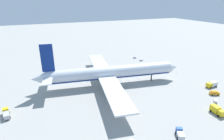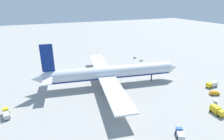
# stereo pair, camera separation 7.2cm
# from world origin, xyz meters

# --- Properties ---
(ground_plane) EXTENTS (600.00, 600.00, 0.00)m
(ground_plane) POSITION_xyz_m (0.00, 0.00, 0.00)
(ground_plane) COLOR #9E9E99
(airliner) EXTENTS (80.45, 76.56, 24.38)m
(airliner) POSITION_xyz_m (-1.25, 0.22, 6.98)
(airliner) COLOR silver
(airliner) RESTS_ON ground
(service_truck_1) EXTENTS (2.97, 6.00, 3.06)m
(service_truck_1) POSITION_xyz_m (29.08, -42.44, 1.68)
(service_truck_1) COLOR yellow
(service_truck_1) RESTS_ON ground
(service_truck_2) EXTENTS (3.30, 6.79, 2.63)m
(service_truck_2) POSITION_xyz_m (-50.38, -11.14, 1.36)
(service_truck_2) COLOR yellow
(service_truck_2) RESTS_ON ground
(service_truck_4) EXTENTS (6.77, 2.97, 2.76)m
(service_truck_4) POSITION_xyz_m (48.53, -23.67, 1.56)
(service_truck_4) COLOR yellow
(service_truck_4) RESTS_ON ground
(service_truck_5) EXTENTS (3.98, 4.97, 2.39)m
(service_truck_5) POSITION_xyz_m (5.61, -47.20, 1.24)
(service_truck_5) COLOR #194CA5
(service_truck_5) RESTS_ON ground
(service_van) EXTENTS (4.84, 3.45, 1.97)m
(service_van) POSITION_xyz_m (42.08, -30.63, 1.03)
(service_van) COLOR orange
(service_van) RESTS_ON ground
(baggage_cart_0) EXTENTS (3.23, 1.58, 1.26)m
(baggage_cart_0) POSITION_xyz_m (37.09, 29.59, 0.70)
(baggage_cart_0) COLOR gray
(baggage_cart_0) RESTS_ON ground
(baggage_cart_1) EXTENTS (3.20, 2.95, 1.29)m
(baggage_cart_1) POSITION_xyz_m (36.34, -36.02, 0.71)
(baggage_cart_1) COLOR gray
(baggage_cart_1) RESTS_ON ground
(baggage_cart_2) EXTENTS (2.69, 2.80, 1.37)m
(baggage_cart_2) POSITION_xyz_m (35.89, 37.67, 0.75)
(baggage_cart_2) COLOR #26598C
(baggage_cart_2) RESTS_ON ground
(traffic_cone_0) EXTENTS (0.36, 0.36, 0.55)m
(traffic_cone_0) POSITION_xyz_m (21.57, 37.96, 0.28)
(traffic_cone_0) COLOR orange
(traffic_cone_0) RESTS_ON ground
(traffic_cone_1) EXTENTS (0.36, 0.36, 0.55)m
(traffic_cone_1) POSITION_xyz_m (43.72, 2.37, 0.28)
(traffic_cone_1) COLOR orange
(traffic_cone_1) RESTS_ON ground
(traffic_cone_2) EXTENTS (0.36, 0.36, 0.55)m
(traffic_cone_2) POSITION_xyz_m (42.78, -2.86, 0.28)
(traffic_cone_2) COLOR orange
(traffic_cone_2) RESTS_ON ground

